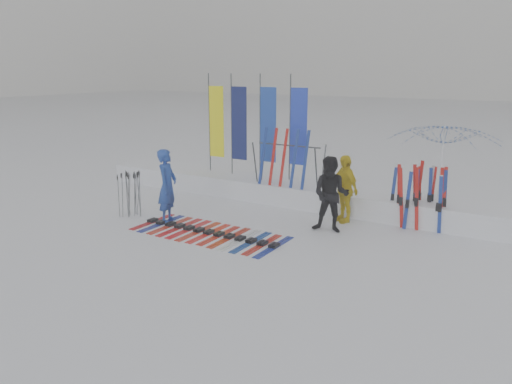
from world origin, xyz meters
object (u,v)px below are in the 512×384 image
Objects in this scene: person_yellow at (344,189)px; ski_rack at (289,159)px; ski_row at (209,232)px; person_black at (331,195)px; person_blue at (167,186)px; tent_canopy at (441,170)px.

ski_rack is at bearing -165.25° from person_yellow.
person_black is at bearing 34.99° from ski_row.
person_blue is 0.67× the size of tent_canopy.
person_yellow is at bearing -19.13° from ski_rack.
person_black is 0.93× the size of ski_rack.
person_black is at bearing -39.21° from ski_rack.
person_black reaches higher than person_yellow.
person_black is 3.14m from ski_row.
ski_row is at bearing -154.77° from person_black.
person_yellow is (-0.03, 0.98, -0.05)m from person_black.
person_blue is 0.50× the size of ski_row.
tent_canopy reaches higher than ski_rack.
ski_rack is (-4.09, -0.93, 0.07)m from tent_canopy.
person_black is 1.06× the size of person_yellow.
ski_row is 3.69m from ski_rack.
person_blue is 7.26m from tent_canopy.
person_black is 0.98m from person_yellow.
tent_canopy is at bearing 72.35° from person_yellow.
person_yellow is at bearing -77.49° from person_blue.
tent_canopy is (2.06, 1.64, 0.42)m from person_yellow.
person_yellow is 2.66m from tent_canopy.
person_blue reaches higher than person_black.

